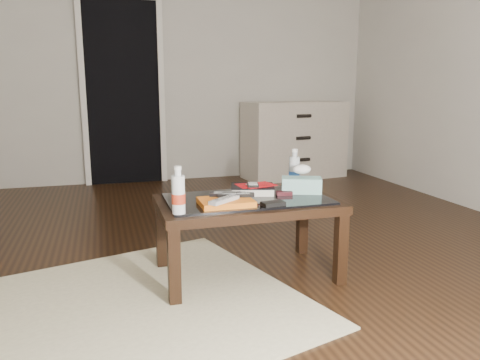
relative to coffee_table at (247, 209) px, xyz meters
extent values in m
plane|color=black|center=(-0.12, 0.47, -0.40)|extent=(5.00, 5.00, 0.00)
plane|color=#B7B2A8|center=(-0.12, 2.97, 0.95)|extent=(5.00, 0.00, 5.00)
cube|color=black|center=(-0.52, 2.94, 0.60)|extent=(0.80, 0.05, 2.00)
cube|color=silver|center=(-0.94, 2.91, 0.60)|extent=(0.06, 0.04, 2.04)
cube|color=silver|center=(-0.10, 2.91, 0.60)|extent=(0.06, 0.04, 2.04)
cube|color=black|center=(-0.46, -0.26, -0.20)|extent=(0.06, 0.06, 0.40)
cube|color=black|center=(0.46, -0.26, -0.20)|extent=(0.06, 0.06, 0.40)
cube|color=black|center=(-0.46, 0.26, -0.20)|extent=(0.06, 0.06, 0.40)
cube|color=black|center=(0.46, 0.26, -0.20)|extent=(0.06, 0.06, 0.40)
cube|color=black|center=(0.00, 0.00, 0.03)|extent=(1.00, 0.60, 0.05)
cube|color=black|center=(0.00, 0.00, 0.06)|extent=(0.90, 0.50, 0.01)
cube|color=beige|center=(-0.86, -0.30, -0.39)|extent=(2.33, 1.99, 0.01)
cube|color=beige|center=(1.43, 2.70, 0.05)|extent=(1.26, 0.66, 0.90)
cylinder|color=black|center=(1.43, 2.44, -0.15)|extent=(0.18, 0.06, 0.04)
cylinder|color=black|center=(1.43, 2.44, 0.10)|extent=(0.18, 0.06, 0.04)
cylinder|color=black|center=(1.43, 2.44, 0.35)|extent=(0.18, 0.06, 0.04)
cube|color=orange|center=(-0.16, -0.12, 0.08)|extent=(0.28, 0.21, 0.03)
cube|color=#ABACB0|center=(-0.18, -0.17, 0.11)|extent=(0.19, 0.16, 0.02)
cube|color=black|center=(-0.09, -0.07, 0.11)|extent=(0.21, 0.10, 0.02)
cube|color=black|center=(-0.13, -0.04, 0.11)|extent=(0.21, 0.10, 0.02)
cube|color=black|center=(0.07, 0.11, 0.09)|extent=(0.30, 0.26, 0.05)
cube|color=red|center=(0.07, 0.11, 0.11)|extent=(0.20, 0.15, 0.01)
cube|color=black|center=(0.05, 0.07, 0.12)|extent=(0.09, 0.12, 0.02)
cube|color=black|center=(0.23, 0.01, 0.08)|extent=(0.10, 0.06, 0.02)
cube|color=black|center=(0.08, -0.20, 0.07)|extent=(0.13, 0.09, 0.02)
cylinder|color=white|center=(-0.42, -0.22, 0.18)|extent=(0.08, 0.08, 0.24)
cylinder|color=silver|center=(0.37, 0.20, 0.18)|extent=(0.07, 0.07, 0.24)
cube|color=teal|center=(0.35, 0.04, 0.11)|extent=(0.26, 0.19, 0.09)
camera|label=1|loc=(-0.77, -2.45, 0.68)|focal=35.00mm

